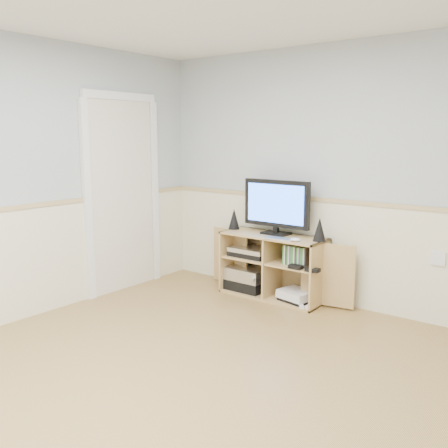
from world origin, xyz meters
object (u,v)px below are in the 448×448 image
at_px(keyboard, 279,239).
at_px(game_consoles, 295,296).
at_px(media_cabinet, 275,265).
at_px(monitor, 276,205).

xyz_separation_m(keyboard, game_consoles, (0.12, 0.13, -0.59)).
bearing_deg(media_cabinet, keyboard, -50.09).
relative_size(media_cabinet, game_consoles, 3.67).
height_order(media_cabinet, game_consoles, media_cabinet).
distance_m(media_cabinet, keyboard, 0.41).
height_order(monitor, game_consoles, monitor).
bearing_deg(keyboard, game_consoles, 39.28).
bearing_deg(media_cabinet, game_consoles, -12.71).
bearing_deg(monitor, keyboard, -49.70).
distance_m(media_cabinet, monitor, 0.62).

